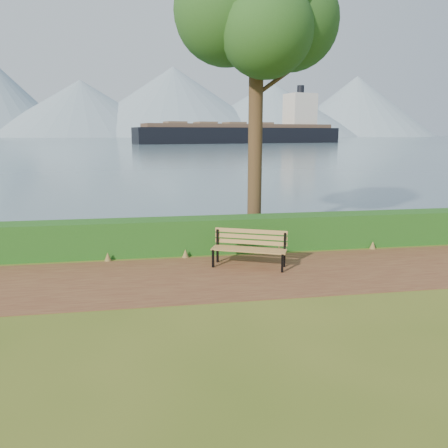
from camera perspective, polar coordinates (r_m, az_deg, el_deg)
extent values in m
plane|color=#425719|center=(10.45, 1.91, -7.23)|extent=(140.00, 140.00, 0.00)
cube|color=#552A1D|center=(10.73, 1.59, -6.69)|extent=(40.00, 3.40, 0.01)
cube|color=#144714|center=(12.77, -0.35, -1.34)|extent=(32.00, 0.85, 1.00)
cube|color=#4A6378|center=(269.71, -9.14, 10.95)|extent=(700.00, 510.00, 0.00)
cone|color=gray|center=(409.34, -18.09, 14.14)|extent=(160.00, 160.00, 48.00)
cone|color=gray|center=(416.18, -6.58, 15.54)|extent=(190.00, 190.00, 62.00)
cone|color=gray|center=(425.25, 6.09, 14.66)|extent=(170.00, 170.00, 50.00)
cone|color=gray|center=(466.45, 16.84, 14.47)|extent=(150.00, 150.00, 58.00)
cone|color=gray|center=(439.98, -10.72, 13.45)|extent=(120.00, 120.00, 35.00)
cone|color=gray|center=(460.77, 10.17, 13.70)|extent=(130.00, 130.00, 40.00)
cube|color=black|center=(11.25, -1.44, -4.55)|extent=(0.07, 0.08, 0.48)
cube|color=black|center=(11.63, -0.85, -2.89)|extent=(0.07, 0.08, 0.91)
cube|color=black|center=(11.41, -1.14, -3.23)|extent=(0.26, 0.53, 0.05)
cube|color=black|center=(10.94, 7.63, -5.13)|extent=(0.07, 0.08, 0.48)
cube|color=black|center=(11.33, 7.91, -3.40)|extent=(0.07, 0.08, 0.91)
cube|color=black|center=(11.11, 7.79, -3.76)|extent=(0.26, 0.53, 0.05)
cube|color=olive|center=(11.03, 3.08, -3.61)|extent=(1.79, 0.83, 0.04)
cube|color=olive|center=(11.15, 3.20, -3.44)|extent=(1.79, 0.83, 0.04)
cube|color=olive|center=(11.28, 3.33, -3.26)|extent=(1.79, 0.83, 0.04)
cube|color=olive|center=(11.41, 3.45, -3.09)|extent=(1.79, 0.83, 0.04)
cube|color=olive|center=(11.44, 3.51, -2.40)|extent=(1.77, 0.79, 0.11)
cube|color=olive|center=(11.40, 3.52, -1.67)|extent=(1.77, 0.79, 0.11)
cube|color=olive|center=(11.37, 3.53, -0.95)|extent=(1.77, 0.79, 0.11)
cylinder|color=#3D2819|center=(14.01, 4.15, 14.26)|extent=(0.45, 0.45, 8.02)
sphere|color=#1D4617|center=(14.66, 8.74, 24.61)|extent=(2.90, 2.90, 2.90)
sphere|color=#1D4617|center=(14.31, 0.30, 25.98)|extent=(3.12, 3.12, 3.12)
sphere|color=#1D4617|center=(13.50, 5.57, 23.88)|extent=(2.67, 2.67, 2.67)
cylinder|color=#3D2819|center=(14.20, 6.28, 17.79)|extent=(1.17, 0.13, 0.88)
cylinder|color=#3D2819|center=(14.16, 2.26, 20.14)|extent=(0.91, 0.42, 0.80)
cube|color=black|center=(149.39, 2.20, 11.09)|extent=(71.76, 26.92, 7.11)
cube|color=#4C3A2E|center=(149.39, 2.21, 12.68)|extent=(65.97, 24.55, 1.22)
cube|color=beige|center=(160.36, 9.88, 14.42)|extent=(10.79, 10.22, 11.17)
cylinder|color=black|center=(160.82, 9.97, 16.77)|extent=(2.44, 2.44, 3.55)
cube|color=brown|center=(141.47, -6.41, 13.00)|extent=(7.45, 7.90, 0.81)
cube|color=brown|center=(144.62, -2.45, 13.03)|extent=(7.45, 7.90, 0.81)
cube|color=brown|center=(148.41, 1.34, 13.01)|extent=(7.45, 7.90, 0.81)
cube|color=brown|center=(152.78, 4.92, 12.93)|extent=(7.45, 7.90, 0.81)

